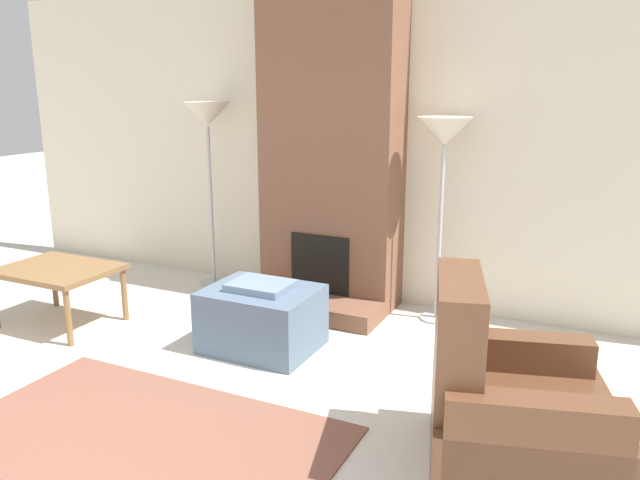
% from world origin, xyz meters
% --- Properties ---
extents(wall_back, '(6.98, 0.06, 2.60)m').
position_xyz_m(wall_back, '(0.00, 3.35, 1.30)').
color(wall_back, beige).
rests_on(wall_back, ground_plane).
extents(fireplace, '(1.12, 0.80, 2.60)m').
position_xyz_m(fireplace, '(0.00, 3.09, 1.24)').
color(fireplace, brown).
rests_on(fireplace, ground_plane).
extents(ottoman, '(0.74, 0.60, 0.48)m').
position_xyz_m(ottoman, '(-0.02, 2.02, 0.22)').
color(ottoman, slate).
rests_on(ottoman, ground_plane).
extents(armchair, '(1.01, 1.02, 0.94)m').
position_xyz_m(armchair, '(1.73, 1.29, 0.28)').
color(armchair, brown).
rests_on(armchair, ground_plane).
extents(side_table, '(0.83, 0.63, 0.45)m').
position_xyz_m(side_table, '(-1.63, 1.74, 0.40)').
color(side_table, brown).
rests_on(side_table, ground_plane).
extents(floor_lamp_left, '(0.40, 0.40, 1.64)m').
position_xyz_m(floor_lamp_left, '(-1.16, 3.07, 1.46)').
color(floor_lamp_left, '#ADADB2').
rests_on(floor_lamp_left, ground_plane).
extents(floor_lamp_right, '(0.40, 0.40, 1.56)m').
position_xyz_m(floor_lamp_right, '(0.92, 3.07, 1.38)').
color(floor_lamp_right, '#ADADB2').
rests_on(floor_lamp_right, ground_plane).
extents(area_rug, '(2.05, 1.16, 0.01)m').
position_xyz_m(area_rug, '(0.01, 0.77, 0.01)').
color(area_rug, brown).
rests_on(area_rug, ground_plane).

